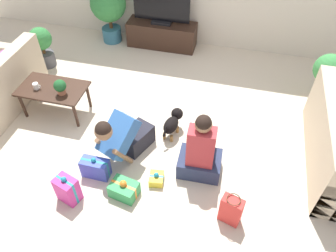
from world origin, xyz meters
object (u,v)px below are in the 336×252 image
Objects in this scene: coffee_table at (53,91)px; gift_box_b at (124,189)px; tv_console at (162,35)px; person_sitting at (201,153)px; gift_bag_a at (231,210)px; gift_box_a at (95,168)px; gift_box_d at (156,179)px; mug at (36,86)px; potted_plant_back_left at (109,7)px; gift_box_c at (68,189)px; potted_plant_corner_left at (42,45)px; dog at (173,122)px; tv at (162,10)px; person_kneeling at (124,136)px; tabletop_plant at (60,87)px; potted_plant_corner_right at (328,72)px.

coffee_table is 2.68× the size of gift_box_b.
gift_box_b is at bearing -82.68° from tv_console.
person_sitting is 2.39× the size of gift_bag_a.
gift_box_a is at bearing -43.35° from coffee_table.
gift_box_d is (-0.47, -0.28, -0.30)m from person_sitting.
gift_box_a is 1.54m from mug.
mug is (-0.24, -2.20, -0.17)m from potted_plant_back_left.
gift_box_c is at bearing -152.52° from gift_box_d.
tv_console is 3.03m from person_sitting.
gift_box_a is at bearing 66.94° from gift_box_c.
dog is at bearing -23.01° from potted_plant_corner_left.
dog is 0.87m from gift_box_d.
mug is at bearing -118.41° from tv.
person_kneeling is 0.97m from person_sitting.
coffee_table is at bearing -53.93° from potted_plant_corner_left.
tv_console is at bearing 64.90° from coffee_table.
potted_plant_back_left is at bearing -177.08° from tv.
potted_plant_back_left is (-0.98, -0.05, -0.05)m from tv.
potted_plant_back_left is at bearing 52.73° from potted_plant_corner_left.
tabletop_plant is at bearing 139.72° from gift_box_b.
person_kneeling is at bearing -38.69° from potted_plant_corner_left.
potted_plant_corner_right is 1.49× the size of dog.
tv is 2.41m from tabletop_plant.
mug reaches higher than tv_console.
potted_plant_corner_right reaches higher than gift_box_d.
person_sitting is (1.22, -2.77, -0.36)m from tv.
gift_box_b is (-0.32, -1.12, -0.11)m from dog.
person_sitting is at bearing -14.87° from coffee_table.
gift_bag_a is at bearing -17.89° from gift_box_d.
gift_bag_a is at bearing -23.61° from tabletop_plant.
gift_box_b is (1.45, -1.14, -0.30)m from coffee_table.
tv_console is 3.35m from gift_box_b.
gift_box_a is (1.01, -0.96, -0.26)m from coffee_table.
gift_box_c is (-0.91, -1.33, -0.03)m from dog.
person_kneeling reaches higher than gift_box_d.
coffee_table is at bearing -161.63° from potted_plant_corner_right.
mug is (-1.22, -2.25, 0.26)m from tv_console.
potted_plant_back_left is at bearing 119.89° from gift_box_d.
potted_plant_corner_right is 3.37m from gift_box_b.
gift_box_b is at bearing -49.72° from person_kneeling.
person_kneeling reaches higher than potted_plant_corner_left.
gift_box_b is at bearing -66.72° from potted_plant_back_left.
gift_box_b is 1.70m from tabletop_plant.
potted_plant_corner_right reaches higher than coffee_table.
gift_box_b is at bearing 19.30° from gift_box_c.
gift_box_a is (1.79, -2.02, -0.26)m from potted_plant_corner_left.
person_sitting is 1.59m from gift_box_c.
dog is at bearing 128.66° from gift_bag_a.
mug reaches higher than gift_box_d.
potted_plant_corner_right is 6.52× the size of mug.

